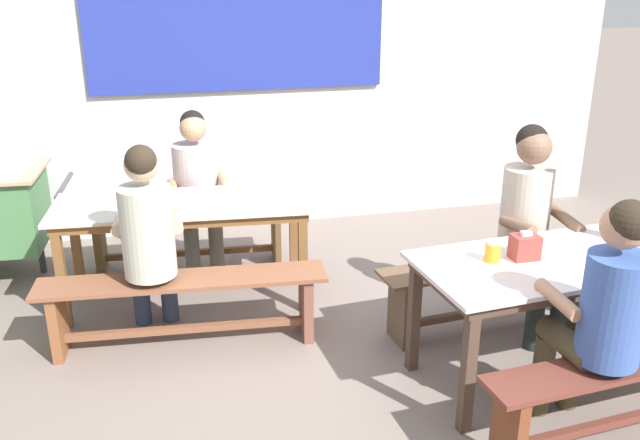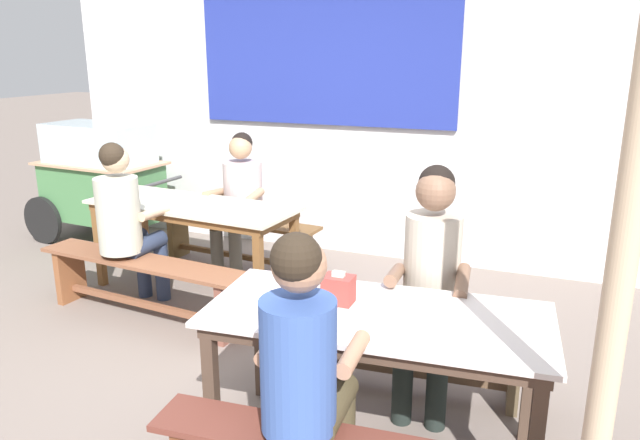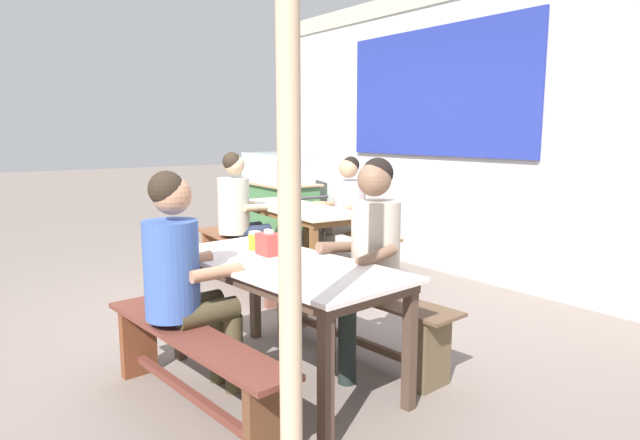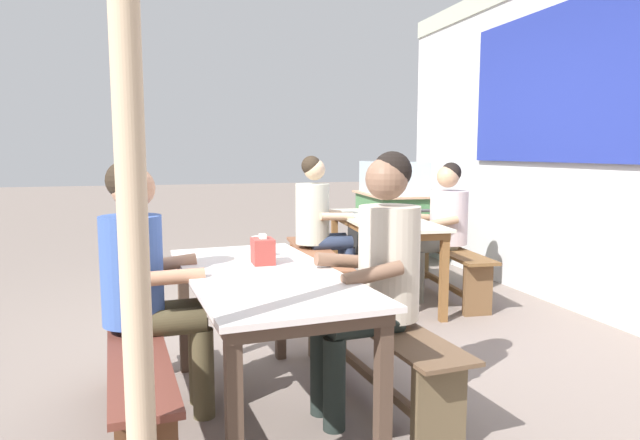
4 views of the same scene
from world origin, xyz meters
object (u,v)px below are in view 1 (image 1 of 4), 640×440
(dining_table_far, at_px, (183,213))
(bench_far_back, at_px, (189,229))
(bench_far_front, at_px, (184,300))
(dining_table_near, at_px, (559,270))
(condiment_jar, at_px, (493,251))
(person_center_facing, at_px, (197,182))
(bench_near_front, at_px, (629,386))
(tissue_box, at_px, (525,247))
(bench_near_back, at_px, (493,285))
(person_right_near_table, at_px, (531,217))
(person_left_back_turned, at_px, (148,234))
(person_near_front, at_px, (603,307))

(dining_table_far, height_order, bench_far_back, dining_table_far)
(dining_table_far, xyz_separation_m, bench_far_front, (-0.05, -0.61, -0.36))
(dining_table_near, bearing_deg, bench_far_back, 132.91)
(bench_far_front, relative_size, condiment_jar, 14.94)
(bench_far_back, relative_size, condiment_jar, 13.64)
(dining_table_near, relative_size, person_center_facing, 1.33)
(bench_near_front, xyz_separation_m, tissue_box, (-0.26, 0.65, 0.51))
(bench_far_back, distance_m, bench_near_back, 2.38)
(bench_far_back, xyz_separation_m, person_right_near_table, (2.06, -1.51, 0.46))
(person_center_facing, xyz_separation_m, person_left_back_turned, (-0.37, -1.06, 0.02))
(bench_far_back, xyz_separation_m, person_near_front, (1.79, -2.63, 0.44))
(dining_table_near, bearing_deg, bench_near_front, -85.37)
(bench_far_front, bearing_deg, person_center_facing, 80.55)
(bench_far_back, relative_size, tissue_box, 10.18)
(tissue_box, bearing_deg, person_right_near_table, 56.40)
(person_center_facing, bearing_deg, bench_near_back, -37.71)
(bench_far_front, height_order, person_left_back_turned, person_left_back_turned)
(dining_table_near, bearing_deg, bench_near_back, 94.63)
(bench_far_back, distance_m, tissue_box, 2.71)
(bench_far_front, distance_m, condiment_jar, 1.89)
(dining_table_far, xyz_separation_m, person_left_back_turned, (-0.23, -0.53, 0.07))
(person_near_front, bearing_deg, condiment_jar, 113.34)
(person_center_facing, distance_m, tissue_box, 2.55)
(dining_table_far, relative_size, person_right_near_table, 1.33)
(person_right_near_table, distance_m, person_center_facing, 2.44)
(bench_far_front, height_order, person_center_facing, person_center_facing)
(bench_far_front, distance_m, person_center_facing, 1.23)
(dining_table_near, xyz_separation_m, bench_near_back, (-0.05, 0.61, -0.38))
(dining_table_far, bearing_deg, bench_far_back, 85.00)
(bench_near_back, relative_size, tissue_box, 9.93)
(dining_table_far, distance_m, person_right_near_table, 2.30)
(dining_table_far, xyz_separation_m, bench_near_back, (1.93, -0.85, -0.37))
(dining_table_far, height_order, bench_near_back, dining_table_far)
(person_left_back_turned, bearing_deg, person_center_facing, 70.74)
(dining_table_near, distance_m, bench_near_back, 0.72)
(dining_table_far, relative_size, bench_far_front, 1.00)
(dining_table_far, xyz_separation_m, person_near_front, (1.84, -2.02, 0.07))
(bench_far_front, bearing_deg, person_left_back_turned, 155.18)
(dining_table_near, distance_m, person_left_back_turned, 2.40)
(person_right_near_table, bearing_deg, bench_near_back, 165.01)
(dining_table_near, height_order, person_left_back_turned, person_left_back_turned)
(bench_far_front, xyz_separation_m, person_left_back_turned, (-0.18, 0.08, 0.43))
(bench_near_back, distance_m, condiment_jar, 0.83)
(bench_near_back, height_order, bench_near_front, same)
(person_right_near_table, distance_m, person_left_back_turned, 2.38)
(bench_near_back, bearing_deg, dining_table_far, 156.24)
(dining_table_far, distance_m, condiment_jar, 2.12)
(bench_near_back, xyz_separation_m, person_left_back_turned, (-2.16, 0.32, 0.44))
(dining_table_far, distance_m, bench_near_front, 2.92)
(bench_far_back, height_order, bench_near_front, same)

